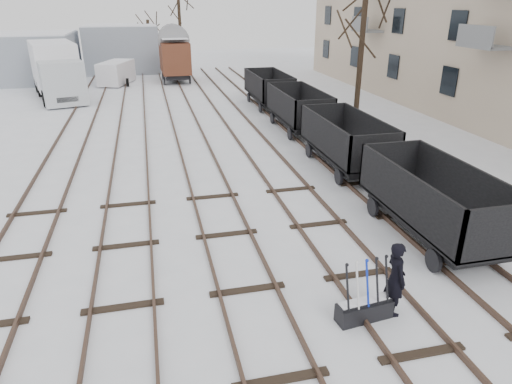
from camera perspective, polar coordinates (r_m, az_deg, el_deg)
ground at (r=11.65m, az=-1.08°, el=-12.23°), size 120.00×120.00×0.00m
tracks at (r=24.01m, az=-8.12°, el=6.62°), size 13.90×52.00×0.16m
shed_left at (r=46.87m, az=-27.84°, el=14.66°), size 10.00×8.00×4.10m
shed_right at (r=49.56m, az=-16.33°, el=16.85°), size 7.00×6.00×4.50m
ground_frame at (r=10.88m, az=13.38°, el=-13.97°), size 1.34×0.57×1.49m
worker at (r=10.93m, az=17.04°, el=-10.29°), size 0.45×0.67×1.80m
freight_wagon_a at (r=14.65m, az=21.14°, el=-2.28°), size 2.18×5.46×2.23m
freight_wagon_b at (r=19.85m, az=11.10°, el=5.31°), size 2.18×5.46×2.23m
freight_wagon_c at (r=25.60m, az=5.29°, el=9.57°), size 2.18×5.46×2.23m
freight_wagon_d at (r=31.60m, az=1.58°, el=12.20°), size 2.18×5.46×2.23m
box_van_wagon at (r=42.10m, az=-10.15°, el=16.38°), size 2.68×4.97×3.76m
lorry at (r=37.11m, az=-23.70°, el=13.77°), size 4.28×8.97×3.91m
panel_van at (r=42.02m, az=-17.05°, el=14.10°), size 3.15×4.69×1.90m
tree_near at (r=26.52m, az=12.87°, el=15.28°), size 0.30×0.30×6.89m
tree_far_left at (r=50.41m, az=-13.16°, el=17.46°), size 0.30×0.30×4.89m
tree_far_right at (r=47.94m, az=-9.47°, el=19.49°), size 0.30×0.30×8.24m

